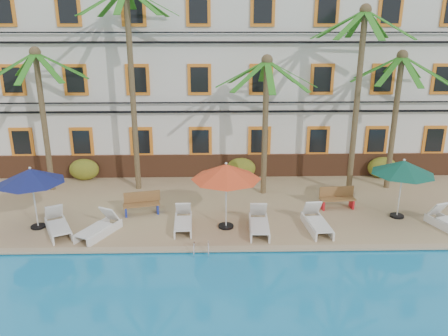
{
  "coord_description": "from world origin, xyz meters",
  "views": [
    {
      "loc": [
        -0.78,
        -14.57,
        7.73
      ],
      "look_at": [
        -0.39,
        3.0,
        2.0
      ],
      "focal_mm": 35.0,
      "sensor_mm": 36.0,
      "label": 1
    }
  ],
  "objects_px": {
    "palm_e": "(397,100)",
    "lounger_d": "(259,223)",
    "umbrella_green": "(403,168)",
    "lounger_c": "(183,221)",
    "bench_right": "(337,197)",
    "lounger_e": "(317,222)",
    "bench_left": "(141,203)",
    "palm_a": "(41,99)",
    "palm_d": "(359,77)",
    "lounger_a": "(58,225)",
    "lounger_b": "(99,227)",
    "pool_ladder": "(201,251)",
    "umbrella_blue": "(31,176)",
    "umbrella_red": "(226,172)",
    "palm_b": "(131,64)",
    "palm_c": "(266,105)"
  },
  "relations": [
    {
      "from": "palm_a",
      "to": "palm_c",
      "type": "bearing_deg",
      "value": -3.86
    },
    {
      "from": "palm_e",
      "to": "lounger_d",
      "type": "height_order",
      "value": "palm_e"
    },
    {
      "from": "palm_c",
      "to": "palm_d",
      "type": "bearing_deg",
      "value": -1.73
    },
    {
      "from": "umbrella_red",
      "to": "umbrella_blue",
      "type": "bearing_deg",
      "value": 178.93
    },
    {
      "from": "palm_e",
      "to": "lounger_a",
      "type": "relative_size",
      "value": 3.09
    },
    {
      "from": "lounger_b",
      "to": "lounger_c",
      "type": "relative_size",
      "value": 1.09
    },
    {
      "from": "lounger_e",
      "to": "umbrella_green",
      "type": "bearing_deg",
      "value": 16.51
    },
    {
      "from": "palm_a",
      "to": "palm_d",
      "type": "relative_size",
      "value": 0.79
    },
    {
      "from": "lounger_b",
      "to": "palm_b",
      "type": "bearing_deg",
      "value": 82.46
    },
    {
      "from": "lounger_d",
      "to": "palm_a",
      "type": "bearing_deg",
      "value": 153.79
    },
    {
      "from": "umbrella_red",
      "to": "palm_c",
      "type": "bearing_deg",
      "value": 63.23
    },
    {
      "from": "palm_d",
      "to": "bench_left",
      "type": "distance_m",
      "value": 10.77
    },
    {
      "from": "umbrella_red",
      "to": "lounger_e",
      "type": "bearing_deg",
      "value": -3.93
    },
    {
      "from": "palm_d",
      "to": "lounger_e",
      "type": "bearing_deg",
      "value": -122.09
    },
    {
      "from": "lounger_e",
      "to": "bench_left",
      "type": "height_order",
      "value": "lounger_e"
    },
    {
      "from": "bench_right",
      "to": "palm_e",
      "type": "bearing_deg",
      "value": 38.05
    },
    {
      "from": "umbrella_green",
      "to": "lounger_c",
      "type": "bearing_deg",
      "value": -174.5
    },
    {
      "from": "palm_d",
      "to": "pool_ladder",
      "type": "height_order",
      "value": "palm_d"
    },
    {
      "from": "lounger_c",
      "to": "bench_right",
      "type": "relative_size",
      "value": 1.23
    },
    {
      "from": "bench_left",
      "to": "palm_c",
      "type": "bearing_deg",
      "value": 23.03
    },
    {
      "from": "umbrella_green",
      "to": "bench_left",
      "type": "bearing_deg",
      "value": 176.89
    },
    {
      "from": "palm_a",
      "to": "bench_left",
      "type": "bearing_deg",
      "value": -31.88
    },
    {
      "from": "bench_left",
      "to": "pool_ladder",
      "type": "distance_m",
      "value": 4.22
    },
    {
      "from": "palm_c",
      "to": "lounger_a",
      "type": "relative_size",
      "value": 3.02
    },
    {
      "from": "palm_e",
      "to": "bench_left",
      "type": "bearing_deg",
      "value": -165.92
    },
    {
      "from": "bench_left",
      "to": "pool_ladder",
      "type": "bearing_deg",
      "value": -51.95
    },
    {
      "from": "palm_c",
      "to": "lounger_d",
      "type": "bearing_deg",
      "value": -98.5
    },
    {
      "from": "umbrella_green",
      "to": "lounger_b",
      "type": "height_order",
      "value": "umbrella_green"
    },
    {
      "from": "lounger_e",
      "to": "pool_ladder",
      "type": "distance_m",
      "value": 4.71
    },
    {
      "from": "palm_b",
      "to": "pool_ladder",
      "type": "height_order",
      "value": "palm_b"
    },
    {
      "from": "lounger_b",
      "to": "bench_right",
      "type": "distance_m",
      "value": 9.88
    },
    {
      "from": "palm_a",
      "to": "palm_e",
      "type": "bearing_deg",
      "value": -0.3
    },
    {
      "from": "palm_a",
      "to": "lounger_e",
      "type": "xyz_separation_m",
      "value": [
        11.72,
        -4.59,
        -4.05
      ]
    },
    {
      "from": "lounger_a",
      "to": "lounger_e",
      "type": "xyz_separation_m",
      "value": [
        9.88,
        0.07,
        0.0
      ]
    },
    {
      "from": "umbrella_blue",
      "to": "pool_ladder",
      "type": "height_order",
      "value": "umbrella_blue"
    },
    {
      "from": "palm_a",
      "to": "palm_c",
      "type": "distance_m",
      "value": 10.12
    },
    {
      "from": "lounger_b",
      "to": "pool_ladder",
      "type": "xyz_separation_m",
      "value": [
        3.86,
        -1.37,
        -0.3
      ]
    },
    {
      "from": "palm_c",
      "to": "umbrella_green",
      "type": "distance_m",
      "value": 6.28
    },
    {
      "from": "umbrella_red",
      "to": "lounger_c",
      "type": "height_order",
      "value": "umbrella_red"
    },
    {
      "from": "palm_a",
      "to": "palm_c",
      "type": "relative_size",
      "value": 1.05
    },
    {
      "from": "palm_e",
      "to": "lounger_b",
      "type": "distance_m",
      "value": 14.15
    },
    {
      "from": "umbrella_blue",
      "to": "umbrella_red",
      "type": "height_order",
      "value": "umbrella_red"
    },
    {
      "from": "palm_a",
      "to": "lounger_c",
      "type": "xyz_separation_m",
      "value": [
        6.58,
        -4.37,
        -4.07
      ]
    },
    {
      "from": "bench_left",
      "to": "palm_a",
      "type": "bearing_deg",
      "value": 148.12
    },
    {
      "from": "palm_c",
      "to": "lounger_e",
      "type": "relative_size",
      "value": 3.05
    },
    {
      "from": "lounger_a",
      "to": "lounger_d",
      "type": "distance_m",
      "value": 7.65
    },
    {
      "from": "umbrella_green",
      "to": "lounger_d",
      "type": "xyz_separation_m",
      "value": [
        -5.81,
        -1.15,
        -1.82
      ]
    },
    {
      "from": "umbrella_green",
      "to": "lounger_b",
      "type": "distance_m",
      "value": 12.06
    },
    {
      "from": "palm_c",
      "to": "umbrella_green",
      "type": "relative_size",
      "value": 2.54
    },
    {
      "from": "palm_b",
      "to": "lounger_d",
      "type": "xyz_separation_m",
      "value": [
        5.37,
        -4.71,
        -5.57
      ]
    }
  ]
}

